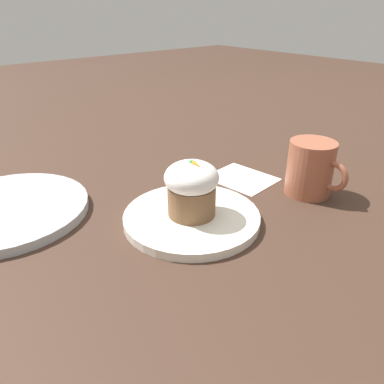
% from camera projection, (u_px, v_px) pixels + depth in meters
% --- Properties ---
extents(ground_plane, '(4.00, 4.00, 0.00)m').
position_uv_depth(ground_plane, '(192.00, 221.00, 0.62)').
color(ground_plane, '#3D281E').
extents(dessert_plate, '(0.23, 0.23, 0.01)m').
position_uv_depth(dessert_plate, '(192.00, 217.00, 0.62)').
color(dessert_plate, white).
rests_on(dessert_plate, ground_plane).
extents(carrot_cake, '(0.09, 0.09, 0.10)m').
position_uv_depth(carrot_cake, '(192.00, 189.00, 0.59)').
color(carrot_cake, brown).
rests_on(carrot_cake, dessert_plate).
extents(spoon, '(0.11, 0.07, 0.01)m').
position_uv_depth(spoon, '(182.00, 210.00, 0.62)').
color(spoon, silver).
rests_on(spoon, dessert_plate).
extents(coffee_cup, '(0.12, 0.08, 0.10)m').
position_uv_depth(coffee_cup, '(311.00, 168.00, 0.69)').
color(coffee_cup, '#9E563D').
rests_on(coffee_cup, ground_plane).
extents(side_plate, '(0.27, 0.27, 0.02)m').
position_uv_depth(side_plate, '(6.00, 210.00, 0.64)').
color(side_plate, '#B2B7BC').
rests_on(side_plate, ground_plane).
extents(paper_napkin, '(0.14, 0.12, 0.00)m').
position_uv_depth(paper_napkin, '(242.00, 178.00, 0.77)').
color(paper_napkin, white).
rests_on(paper_napkin, ground_plane).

